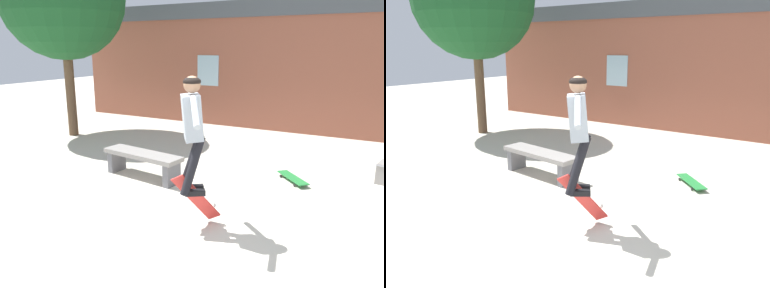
# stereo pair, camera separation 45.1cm
# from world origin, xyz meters

# --- Properties ---
(ground_plane) EXTENTS (40.00, 40.00, 0.00)m
(ground_plane) POSITION_xyz_m (0.00, 0.00, 0.00)
(ground_plane) COLOR beige
(building_backdrop) EXTENTS (16.52, 0.52, 4.75)m
(building_backdrop) POSITION_xyz_m (0.01, 7.05, 1.89)
(building_backdrop) COLOR #93513D
(building_backdrop) RESTS_ON ground_plane
(park_bench) EXTENTS (1.65, 0.63, 0.48)m
(park_bench) POSITION_xyz_m (-2.10, 1.84, 0.35)
(park_bench) COLOR gray
(park_bench) RESTS_ON ground_plane
(skater) EXTENTS (0.74, 1.03, 1.50)m
(skater) POSITION_xyz_m (-0.34, 0.50, 1.42)
(skater) COLOR #9EA8B2
(skateboard_flipping) EXTENTS (0.52, 0.47, 0.76)m
(skateboard_flipping) POSITION_xyz_m (-0.33, 0.61, 0.41)
(skateboard_flipping) COLOR red
(skateboard_resting) EXTENTS (0.69, 0.71, 0.08)m
(skateboard_resting) POSITION_xyz_m (0.39, 2.96, 0.07)
(skateboard_resting) COLOR #237F38
(skateboard_resting) RESTS_ON ground_plane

